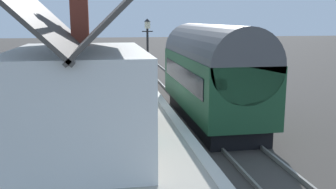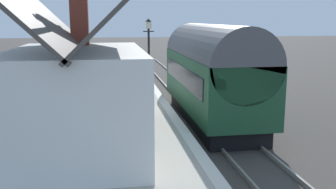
{
  "view_description": "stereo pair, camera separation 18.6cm",
  "coord_description": "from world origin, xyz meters",
  "views": [
    {
      "loc": [
        -16.0,
        3.85,
        4.56
      ],
      "look_at": [
        -2.47,
        1.5,
        1.82
      ],
      "focal_mm": 40.69,
      "sensor_mm": 36.0,
      "label": 1
    },
    {
      "loc": [
        -16.03,
        3.67,
        4.56
      ],
      "look_at": [
        -2.47,
        1.5,
        1.82
      ],
      "focal_mm": 40.69,
      "sensor_mm": 36.0,
      "label": 2
    }
  ],
  "objects": [
    {
      "name": "planter_bench_right",
      "position": [
        2.38,
        5.66,
        1.18
      ],
      "size": [
        0.4,
        0.4,
        0.7
      ],
      "color": "black",
      "rests_on": "platform"
    },
    {
      "name": "train",
      "position": [
        0.13,
        -0.9,
        2.22
      ],
      "size": [
        8.9,
        2.73,
        4.32
      ],
      "color": "black",
      "rests_on": "ground"
    },
    {
      "name": "planter_corner_building",
      "position": [
        2.35,
        3.97,
        1.3
      ],
      "size": [
        0.6,
        0.6,
        0.91
      ],
      "color": "black",
      "rests_on": "platform"
    },
    {
      "name": "ground_plane",
      "position": [
        0.0,
        0.0,
        0.0
      ],
      "size": [
        160.0,
        160.0,
        0.0
      ],
      "primitive_type": "plane",
      "color": "#423D38"
    },
    {
      "name": "planter_bench_left",
      "position": [
        6.26,
        3.35,
        1.25
      ],
      "size": [
        0.48,
        0.48,
        0.82
      ],
      "color": "teal",
      "rests_on": "platform"
    },
    {
      "name": "rail_far",
      "position": [
        0.0,
        -0.18,
        0.07
      ],
      "size": [
        52.0,
        0.08,
        0.14
      ],
      "primitive_type": "cube",
      "color": "gray",
      "rests_on": "ground"
    },
    {
      "name": "platform",
      "position": [
        0.0,
        3.96,
        0.41
      ],
      "size": [
        32.0,
        5.92,
        0.82
      ],
      "primitive_type": "cube",
      "color": "#A39B8C",
      "rests_on": "ground"
    },
    {
      "name": "planter_by_door",
      "position": [
        9.99,
        5.28,
        1.18
      ],
      "size": [
        0.49,
        0.49,
        0.75
      ],
      "color": "#9E5138",
      "rests_on": "platform"
    },
    {
      "name": "bench_mid_platform",
      "position": [
        8.32,
        2.89,
        1.29
      ],
      "size": [
        1.41,
        0.46,
        0.88
      ],
      "color": "brown",
      "rests_on": "platform"
    },
    {
      "name": "bench_by_lamp",
      "position": [
        10.17,
        3.1,
        1.29
      ],
      "size": [
        1.4,
        0.45,
        0.88
      ],
      "color": "brown",
      "rests_on": "platform"
    },
    {
      "name": "station_building",
      "position": [
        -5.03,
        4.51,
        2.43
      ],
      "size": [
        6.33,
        3.92,
        5.67
      ],
      "color": "white",
      "rests_on": "platform"
    },
    {
      "name": "platform_edge_coping",
      "position": [
        0.0,
        1.18,
        0.82
      ],
      "size": [
        32.0,
        0.36,
        0.02
      ],
      "primitive_type": "cube",
      "color": "beige",
      "rests_on": "platform"
    },
    {
      "name": "planter_edge_far",
      "position": [
        1.43,
        5.68,
        1.1
      ],
      "size": [
        0.8,
        0.32,
        0.59
      ],
      "color": "black",
      "rests_on": "platform"
    },
    {
      "name": "planter_under_sign",
      "position": [
        4.46,
        5.76,
        1.1
      ],
      "size": [
        0.7,
        0.32,
        0.6
      ],
      "color": "#9E5138",
      "rests_on": "platform"
    },
    {
      "name": "rail_near",
      "position": [
        0.0,
        -1.62,
        0.07
      ],
      "size": [
        52.0,
        0.08,
        0.14
      ],
      "primitive_type": "cube",
      "color": "gray",
      "rests_on": "ground"
    },
    {
      "name": "lamp_post_platform",
      "position": [
        1.69,
        1.74,
        3.43
      ],
      "size": [
        0.32,
        0.5,
        3.75
      ],
      "color": "black",
      "rests_on": "platform"
    }
  ]
}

